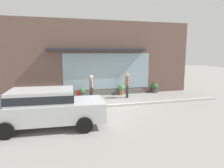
% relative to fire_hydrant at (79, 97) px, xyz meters
% --- Properties ---
extents(ground_plane, '(60.00, 60.00, 0.00)m').
position_rel_fire_hydrant_xyz_m(ground_plane, '(1.62, -0.77, -0.43)').
color(ground_plane, gray).
extents(curb_strip, '(14.00, 0.24, 0.12)m').
position_rel_fire_hydrant_xyz_m(curb_strip, '(1.62, -0.97, -0.37)').
color(curb_strip, '#B2B2AD').
rests_on(curb_strip, ground_plane).
extents(storefront, '(14.00, 0.81, 5.21)m').
position_rel_fire_hydrant_xyz_m(storefront, '(1.63, 2.42, 2.13)').
color(storefront, brown).
rests_on(storefront, ground_plane).
extents(fire_hydrant, '(0.42, 0.39, 0.85)m').
position_rel_fire_hydrant_xyz_m(fire_hydrant, '(0.00, 0.00, 0.00)').
color(fire_hydrant, red).
rests_on(fire_hydrant, ground_plane).
extents(pedestrian_with_handbag, '(0.23, 0.64, 1.74)m').
position_rel_fire_hydrant_xyz_m(pedestrian_with_handbag, '(0.70, -0.23, 0.58)').
color(pedestrian_with_handbag, '#232328').
rests_on(pedestrian_with_handbag, ground_plane).
extents(pedestrian_passerby, '(0.36, 0.43, 1.64)m').
position_rel_fire_hydrant_xyz_m(pedestrian_passerby, '(3.32, 0.95, 0.53)').
color(pedestrian_passerby, '#232328').
rests_on(pedestrian_passerby, ground_plane).
extents(parked_car_silver, '(4.55, 2.18, 1.57)m').
position_rel_fire_hydrant_xyz_m(parked_car_silver, '(-1.65, -3.31, 0.46)').
color(parked_car_silver, silver).
rests_on(parked_car_silver, ground_plane).
extents(potted_plant_trailing_edge, '(0.40, 0.40, 0.65)m').
position_rel_fire_hydrant_xyz_m(potted_plant_trailing_edge, '(0.38, 1.69, -0.09)').
color(potted_plant_trailing_edge, '#33473D').
rests_on(potted_plant_trailing_edge, ground_plane).
extents(potted_plant_by_entrance, '(0.30, 0.30, 0.62)m').
position_rel_fire_hydrant_xyz_m(potted_plant_by_entrance, '(-0.67, 1.65, -0.10)').
color(potted_plant_by_entrance, '#33473D').
rests_on(potted_plant_by_entrance, ground_plane).
extents(potted_plant_low_front, '(0.43, 0.43, 0.72)m').
position_rel_fire_hydrant_xyz_m(potted_plant_low_front, '(3.25, 1.98, -0.03)').
color(potted_plant_low_front, '#9E6042').
rests_on(potted_plant_low_front, ground_plane).
extents(potted_plant_corner_tall, '(0.35, 0.35, 0.69)m').
position_rel_fire_hydrant_xyz_m(potted_plant_corner_tall, '(-2.05, 2.09, -0.05)').
color(potted_plant_corner_tall, '#4C4C51').
rests_on(potted_plant_corner_tall, ground_plane).
extents(potted_plant_window_center, '(0.47, 0.47, 0.70)m').
position_rel_fire_hydrant_xyz_m(potted_plant_window_center, '(5.94, 2.02, -0.07)').
color(potted_plant_window_center, '#4C4C51').
rests_on(potted_plant_window_center, ground_plane).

